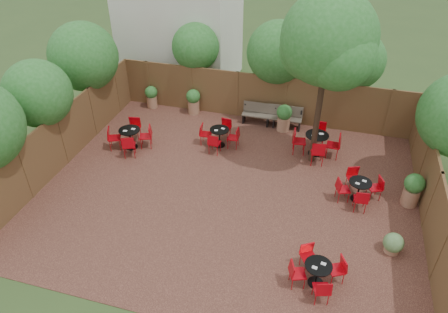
# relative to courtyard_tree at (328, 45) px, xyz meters

# --- Properties ---
(ground) EXTENTS (80.00, 80.00, 0.00)m
(ground) POSITION_rel_courtyard_tree_xyz_m (-2.43, -2.48, -4.34)
(ground) COLOR #354F23
(ground) RESTS_ON ground
(courtyard_paving) EXTENTS (12.00, 10.00, 0.02)m
(courtyard_paving) POSITION_rel_courtyard_tree_xyz_m (-2.43, -2.48, -4.33)
(courtyard_paving) COLOR #3B1F18
(courtyard_paving) RESTS_ON ground
(fence_back) EXTENTS (12.00, 0.08, 2.00)m
(fence_back) POSITION_rel_courtyard_tree_xyz_m (-2.43, 2.52, -3.34)
(fence_back) COLOR brown
(fence_back) RESTS_ON ground
(fence_left) EXTENTS (0.08, 10.00, 2.00)m
(fence_left) POSITION_rel_courtyard_tree_xyz_m (-8.43, -2.48, -3.34)
(fence_left) COLOR brown
(fence_left) RESTS_ON ground
(fence_right) EXTENTS (0.08, 10.00, 2.00)m
(fence_right) POSITION_rel_courtyard_tree_xyz_m (3.57, -2.48, -3.34)
(fence_right) COLOR brown
(fence_right) RESTS_ON ground
(overhang_foliage) EXTENTS (15.94, 10.76, 2.69)m
(overhang_foliage) POSITION_rel_courtyard_tree_xyz_m (-4.31, -0.13, -1.60)
(overhang_foliage) COLOR #246821
(overhang_foliage) RESTS_ON ground
(courtyard_tree) EXTENTS (3.01, 2.95, 5.98)m
(courtyard_tree) POSITION_rel_courtyard_tree_xyz_m (0.00, 0.00, 0.00)
(courtyard_tree) COLOR black
(courtyard_tree) RESTS_ON courtyard_paving
(park_bench_left) EXTENTS (1.44, 0.49, 0.88)m
(park_bench_left) POSITION_rel_courtyard_tree_xyz_m (-1.34, 2.14, -3.87)
(park_bench_left) COLOR brown
(park_bench_left) RESTS_ON courtyard_paving
(park_bench_right) EXTENTS (1.40, 0.46, 0.86)m
(park_bench_right) POSITION_rel_courtyard_tree_xyz_m (-2.37, 2.14, -3.88)
(park_bench_right) COLOR brown
(park_bench_right) RESTS_ON courtyard_paving
(bistro_tables) EXTENTS (9.84, 7.50, 0.95)m
(bistro_tables) POSITION_rel_courtyard_tree_xyz_m (-1.73, -1.21, -3.88)
(bistro_tables) COLOR black
(bistro_tables) RESTS_ON courtyard_paving
(planters) EXTENTS (11.00, 4.37, 1.12)m
(planters) POSITION_rel_courtyard_tree_xyz_m (-2.15, 1.05, -3.73)
(planters) COLOR #9B6A4D
(planters) RESTS_ON courtyard_paving
(low_shrubs) EXTENTS (1.65, 3.89, 0.60)m
(low_shrubs) POSITION_rel_courtyard_tree_xyz_m (2.47, -5.74, -4.04)
(low_shrubs) COLOR #9B6A4D
(low_shrubs) RESTS_ON courtyard_paving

